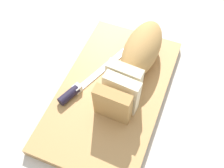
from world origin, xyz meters
name	(u,v)px	position (x,y,z in m)	size (l,w,h in m)	color
ground_plane	(112,95)	(0.00, 0.00, 0.00)	(3.00, 3.00, 0.00)	beige
cutting_board	(112,93)	(0.00, 0.00, 0.01)	(0.46, 0.26, 0.02)	tan
bread_loaf	(136,61)	(-0.08, 0.04, 0.08)	(0.31, 0.11, 0.10)	tan
bread_knife	(79,87)	(0.03, -0.08, 0.03)	(0.26, 0.12, 0.02)	silver
crumb_near_knife	(104,106)	(0.05, 0.00, 0.03)	(0.00, 0.00, 0.00)	tan
crumb_near_loaf	(113,77)	(-0.04, -0.01, 0.03)	(0.01, 0.01, 0.01)	tan
crumb_stray_left	(100,106)	(0.06, -0.01, 0.03)	(0.01, 0.01, 0.01)	tan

